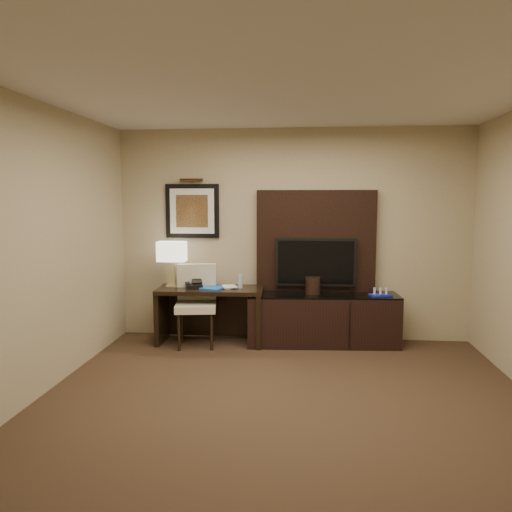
# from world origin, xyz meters

# --- Properties ---
(floor) EXTENTS (4.50, 5.00, 0.01)m
(floor) POSITION_xyz_m (0.00, 0.00, -0.01)
(floor) COLOR #362518
(floor) RESTS_ON ground
(ceiling) EXTENTS (4.50, 5.00, 0.01)m
(ceiling) POSITION_xyz_m (0.00, 0.00, 2.70)
(ceiling) COLOR silver
(ceiling) RESTS_ON wall_back
(wall_back) EXTENTS (4.50, 0.01, 2.70)m
(wall_back) POSITION_xyz_m (0.00, 2.50, 1.35)
(wall_back) COLOR tan
(wall_back) RESTS_ON floor
(wall_front) EXTENTS (4.50, 0.01, 2.70)m
(wall_front) POSITION_xyz_m (0.00, -2.50, 1.35)
(wall_front) COLOR tan
(wall_front) RESTS_ON floor
(wall_left) EXTENTS (0.01, 5.00, 2.70)m
(wall_left) POSITION_xyz_m (-2.25, 0.00, 1.35)
(wall_left) COLOR tan
(wall_left) RESTS_ON floor
(desk) EXTENTS (1.34, 0.62, 0.70)m
(desk) POSITION_xyz_m (-1.01, 2.13, 0.35)
(desk) COLOR black
(desk) RESTS_ON floor
(credenza) EXTENTS (1.88, 0.64, 0.64)m
(credenza) POSITION_xyz_m (0.39, 2.20, 0.32)
(credenza) COLOR black
(credenza) RESTS_ON floor
(tv_wall_panel) EXTENTS (1.50, 0.12, 1.30)m
(tv_wall_panel) POSITION_xyz_m (0.30, 2.44, 1.27)
(tv_wall_panel) COLOR black
(tv_wall_panel) RESTS_ON wall_back
(tv) EXTENTS (1.00, 0.08, 0.60)m
(tv) POSITION_xyz_m (0.30, 2.34, 1.02)
(tv) COLOR black
(tv) RESTS_ON tv_wall_panel
(artwork) EXTENTS (0.70, 0.04, 0.70)m
(artwork) POSITION_xyz_m (-1.30, 2.48, 1.65)
(artwork) COLOR black
(artwork) RESTS_ON wall_back
(picture_light) EXTENTS (0.04, 0.04, 0.30)m
(picture_light) POSITION_xyz_m (-1.30, 2.44, 2.05)
(picture_light) COLOR #442616
(picture_light) RESTS_ON wall_back
(desk_chair) EXTENTS (0.57, 0.63, 1.01)m
(desk_chair) POSITION_xyz_m (-1.16, 1.98, 0.51)
(desk_chair) COLOR beige
(desk_chair) RESTS_ON floor
(table_lamp) EXTENTS (0.39, 0.28, 0.57)m
(table_lamp) POSITION_xyz_m (-1.51, 2.20, 0.99)
(table_lamp) COLOR tan
(table_lamp) RESTS_ON desk
(desk_phone) EXTENTS (0.24, 0.23, 0.10)m
(desk_phone) POSITION_xyz_m (-1.20, 2.08, 0.75)
(desk_phone) COLOR black
(desk_phone) RESTS_ON desk
(blue_folder) EXTENTS (0.34, 0.39, 0.02)m
(blue_folder) POSITION_xyz_m (-0.95, 2.10, 0.71)
(blue_folder) COLOR blue
(blue_folder) RESTS_ON desk
(book) EXTENTS (0.17, 0.08, 0.24)m
(book) POSITION_xyz_m (-0.85, 2.14, 0.82)
(book) COLOR beige
(book) RESTS_ON desk
(water_bottle) EXTENTS (0.07, 0.07, 0.17)m
(water_bottle) POSITION_xyz_m (-0.63, 2.15, 0.79)
(water_bottle) COLOR #ACBBC2
(water_bottle) RESTS_ON desk
(ice_bucket) EXTENTS (0.22, 0.22, 0.21)m
(ice_bucket) POSITION_xyz_m (0.27, 2.22, 0.74)
(ice_bucket) COLOR black
(ice_bucket) RESTS_ON credenza
(minibar_tray) EXTENTS (0.29, 0.22, 0.09)m
(minibar_tray) POSITION_xyz_m (1.08, 2.16, 0.68)
(minibar_tray) COLOR #18269F
(minibar_tray) RESTS_ON credenza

